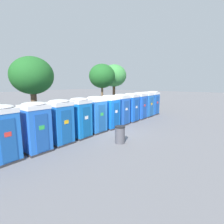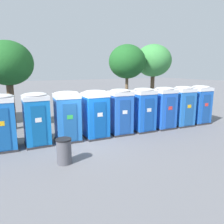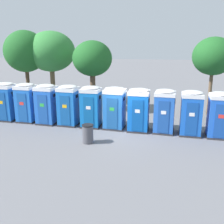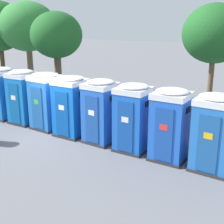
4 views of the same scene
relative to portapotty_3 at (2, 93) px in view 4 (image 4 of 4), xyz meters
The scene contains 12 objects.
ground_plane 3.94m from the portapotty_3, 11.64° to the right, with size 120.00×120.00×0.00m, color slate.
portapotty_3 is the anchor object (origin of this frame).
portapotty_4 1.48m from the portapotty_3, ahead, with size 1.23×1.26×2.54m.
portapotty_5 2.96m from the portapotty_3, ahead, with size 1.36×1.33×2.54m.
portapotty_6 4.44m from the portapotty_3, ahead, with size 1.29×1.27×2.54m.
portapotty_7 5.92m from the portapotty_3, ahead, with size 1.30×1.32×2.54m.
portapotty_8 7.40m from the portapotty_3, ahead, with size 1.26×1.28×2.54m.
portapotty_9 8.88m from the portapotty_3, ahead, with size 1.29×1.28×2.54m.
portapotty_10 10.35m from the portapotty_3, ahead, with size 1.35×1.32×2.54m.
street_tree_0 10.37m from the portapotty_3, 22.50° to the left, with size 2.85×2.85×5.46m.
street_tree_2 7.07m from the portapotty_3, 119.54° to the left, with size 3.93×3.93×5.95m.
street_tree_4 4.46m from the portapotty_3, 77.85° to the left, with size 2.88×2.88×5.22m.
Camera 4 is at (8.15, -9.98, 4.71)m, focal length 50.00 mm.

